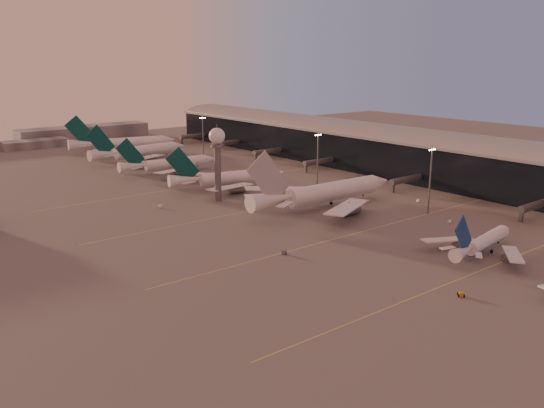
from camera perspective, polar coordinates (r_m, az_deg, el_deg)
ground at (r=148.97m, az=19.53°, el=-8.88°), size 700.00×700.00×0.00m
taxiway_markings at (r=202.90m, az=10.73°, el=-2.08°), size 180.00×185.25×0.02m
terminal at (r=292.98m, az=12.86°, el=5.00°), size 57.00×362.00×23.04m
radar_tower at (r=229.40m, az=-5.44°, el=5.38°), size 6.40×6.40×31.10m
mast_b at (r=218.17m, az=15.42°, el=2.53°), size 3.60×0.56×25.00m
mast_c at (r=250.30m, az=4.54°, el=4.49°), size 3.60×0.56×25.00m
mast_d at (r=320.09m, az=-6.85°, el=6.62°), size 3.60×0.56×25.00m
distant_horizon at (r=416.59m, az=-21.44°, el=6.17°), size 165.00×37.50×9.00m
narrowbody_mid at (r=181.00m, az=20.20°, el=-3.76°), size 38.78×30.73×15.22m
widebody_white at (r=222.51m, az=5.28°, el=0.74°), size 71.56×57.32×25.17m
greentail_a at (r=255.06m, az=-4.27°, el=2.34°), size 53.87×42.99×19.93m
greentail_b at (r=293.36m, az=-10.10°, el=3.73°), size 52.98×42.68×19.24m
greentail_c at (r=330.86m, az=-12.98°, el=4.88°), size 60.84×48.93×22.11m
greentail_d at (r=361.75m, az=-14.44°, el=5.63°), size 64.34×51.44×23.65m
gsv_tug_mid at (r=149.17m, az=18.22°, el=-8.52°), size 4.00×4.10×1.02m
gsv_truck_b at (r=211.46m, az=17.28°, el=-1.52°), size 5.42×3.75×2.07m
gsv_truck_c at (r=170.65m, az=1.30°, el=-4.59°), size 6.26×3.87×2.38m
gsv_catering_b at (r=238.34m, az=14.36°, el=0.69°), size 5.32×3.72×4.00m
gsv_tug_far at (r=231.99m, az=-1.23°, el=0.39°), size 2.57×3.75×1.00m
gsv_truck_d at (r=226.30m, az=-11.13°, el=-0.07°), size 3.10×6.08×2.34m
gsv_tug_hangar at (r=281.18m, az=-4.83°, el=2.86°), size 4.15×2.65×1.14m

